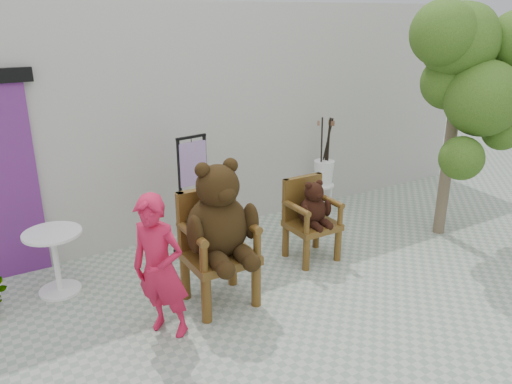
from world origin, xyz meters
TOP-DOWN VIEW (x-y plane):
  - ground_plane at (0.00, 0.00)m, footprint 60.00×60.00m
  - back_wall at (0.00, 3.10)m, footprint 9.00×1.00m
  - chair_big at (-1.02, 0.83)m, footprint 0.76×0.81m
  - chair_small at (0.39, 1.16)m, footprint 0.57×0.54m
  - person at (-1.75, 0.54)m, footprint 0.59×0.62m
  - cafe_table at (-2.42, 1.90)m, footprint 0.60×0.60m
  - display_stand at (-0.77, 1.97)m, footprint 0.49×0.41m
  - stool_bucket at (1.44, 2.24)m, footprint 0.32×0.32m
  - tree at (2.36, 0.65)m, footprint 1.70×1.28m

SIDE VIEW (x-z plane):
  - ground_plane at x=0.00m, z-range 0.00..0.00m
  - cafe_table at x=-2.42m, z-range 0.09..0.79m
  - display_stand at x=-0.77m, z-range -0.17..1.34m
  - chair_small at x=0.39m, z-range 0.10..1.11m
  - stool_bucket at x=1.44m, z-range -0.08..1.37m
  - person at x=-1.75m, z-range 0.00..1.44m
  - chair_big at x=-1.02m, z-range 0.09..1.63m
  - back_wall at x=0.00m, z-range 0.00..3.00m
  - tree at x=2.36m, z-range 0.72..3.74m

